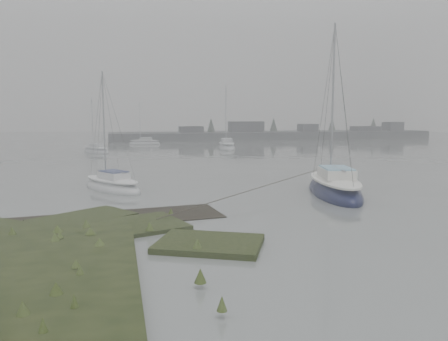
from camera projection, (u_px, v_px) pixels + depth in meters
ground at (143, 159)px, 44.18m from camera, size 160.00×160.00×0.00m
far_shoreline at (280, 134)px, 81.10m from camera, size 60.00×8.00×4.15m
sailboat_main at (334, 189)px, 24.50m from camera, size 3.99×7.67×10.32m
sailboat_white at (112, 186)px, 26.06m from camera, size 4.33×5.49×7.57m
sailboat_far_a at (96, 151)px, 52.02m from camera, size 4.00×5.03×6.96m
sailboat_far_b at (227, 147)px, 57.74m from camera, size 3.01×6.64×9.04m
sailboat_far_c at (145, 143)px, 66.80m from camera, size 5.14×3.08×6.89m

